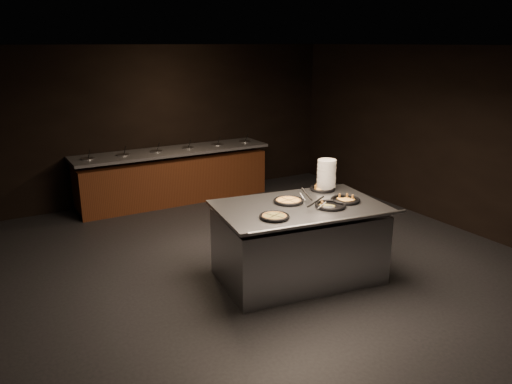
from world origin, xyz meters
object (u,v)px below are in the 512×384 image
Objects in this scene: serving_counter at (298,244)px; plate_stack at (327,175)px; pan_veggie_whole at (274,216)px; pan_cheese_whole at (289,201)px.

plate_stack is at bearing 37.58° from serving_counter.
pan_veggie_whole is at bearing -146.99° from serving_counter.
serving_counter is 0.79m from pan_veggie_whole.
plate_stack reaches higher than serving_counter.
plate_stack is (0.74, 0.42, 0.72)m from serving_counter.
pan_cheese_whole is at bearing 41.13° from pan_veggie_whole.
serving_counter is 5.74× the size of pan_cheese_whole.
plate_stack is at bearing 27.59° from pan_veggie_whole.
plate_stack is at bearing 17.39° from pan_cheese_whole.
pan_veggie_whole is (-1.26, -0.66, -0.18)m from plate_stack.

